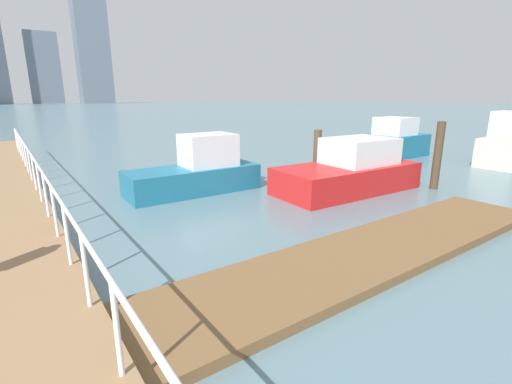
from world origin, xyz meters
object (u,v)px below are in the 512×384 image
(moored_boat_0, at_px, (198,171))
(moored_boat_1, at_px, (350,171))
(moored_boat_5, at_px, (512,146))
(moored_boat_4, at_px, (385,143))

(moored_boat_0, bearing_deg, moored_boat_1, -33.64)
(moored_boat_1, xyz_separation_m, moored_boat_5, (9.89, -1.09, 0.22))
(moored_boat_1, height_order, moored_boat_4, moored_boat_4)
(moored_boat_0, distance_m, moored_boat_4, 11.07)
(moored_boat_1, height_order, moored_boat_5, moored_boat_5)
(moored_boat_4, bearing_deg, moored_boat_5, -55.68)
(moored_boat_1, distance_m, moored_boat_5, 9.96)
(moored_boat_5, bearing_deg, moored_boat_1, 173.74)
(moored_boat_4, xyz_separation_m, moored_boat_5, (3.13, -4.59, 0.14))
(moored_boat_1, relative_size, moored_boat_5, 1.14)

